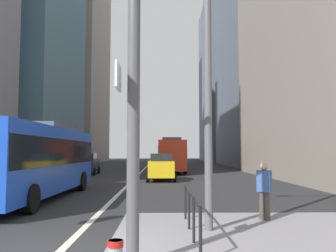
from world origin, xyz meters
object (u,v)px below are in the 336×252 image
at_px(traffic_signal_gantry, 19,36).
at_px(pedestrian_waiting, 264,188).
at_px(car_oncoming_mid, 87,164).
at_px(car_receding_far, 168,160).
at_px(street_lamp_post, 207,27).
at_px(city_bus_red_distant, 169,153).
at_px(city_bus_red_receding, 171,154).
at_px(car_receding_near, 162,167).
at_px(city_bus_blue_oncoming, 36,157).

xyz_separation_m(traffic_signal_gantry, pedestrian_waiting, (5.41, 4.04, -3.06)).
bearing_deg(car_oncoming_mid, pedestrian_waiting, -66.41).
height_order(car_receding_far, traffic_signal_gantry, traffic_signal_gantry).
height_order(street_lamp_post, pedestrian_waiting, street_lamp_post).
xyz_separation_m(street_lamp_post, pedestrian_waiting, (1.76, 1.27, -4.24)).
xyz_separation_m(car_receding_far, pedestrian_waiting, (2.14, -35.80, 0.05)).
bearing_deg(city_bus_red_distant, city_bus_red_receding, -90.48).
bearing_deg(city_bus_red_receding, car_receding_near, -94.93).
relative_size(city_bus_red_distant, car_oncoming_mid, 2.44).
bearing_deg(car_receding_near, city_bus_blue_oncoming, -119.11).
relative_size(city_bus_blue_oncoming, car_oncoming_mid, 2.55).
bearing_deg(traffic_signal_gantry, city_bus_blue_oncoming, 107.59).
height_order(city_bus_red_distant, pedestrian_waiting, city_bus_red_distant).
distance_m(city_bus_red_distant, street_lamp_post, 50.09).
distance_m(city_bus_blue_oncoming, car_receding_near, 11.34).
xyz_separation_m(city_bus_red_receding, car_oncoming_mid, (-7.75, -3.87, -0.85)).
height_order(car_receding_near, street_lamp_post, street_lamp_post).
bearing_deg(pedestrian_waiting, traffic_signal_gantry, -143.23).
bearing_deg(city_bus_red_receding, pedestrian_waiting, -85.61).
distance_m(car_receding_far, street_lamp_post, 37.32).
height_order(city_bus_blue_oncoming, car_oncoming_mid, city_bus_blue_oncoming).
bearing_deg(car_receding_near, traffic_signal_gantry, -97.22).
bearing_deg(city_bus_blue_oncoming, car_receding_far, 78.23).
xyz_separation_m(car_receding_near, pedestrian_waiting, (2.95, -15.41, 0.05)).
height_order(traffic_signal_gantry, pedestrian_waiting, traffic_signal_gantry).
height_order(car_oncoming_mid, street_lamp_post, street_lamp_post).
bearing_deg(city_bus_red_distant, car_oncoming_mid, -106.77).
distance_m(city_bus_red_distant, car_receding_far, 12.93).
distance_m(city_bus_blue_oncoming, street_lamp_post, 10.15).
xyz_separation_m(city_bus_blue_oncoming, pedestrian_waiting, (8.45, -5.53, -0.79)).
height_order(car_oncoming_mid, pedestrian_waiting, car_oncoming_mid).
bearing_deg(street_lamp_post, car_receding_near, 94.08).
relative_size(city_bus_blue_oncoming, traffic_signal_gantry, 1.84).
bearing_deg(car_oncoming_mid, street_lamp_post, -71.28).
xyz_separation_m(city_bus_blue_oncoming, car_receding_far, (6.30, 30.26, -0.85)).
bearing_deg(street_lamp_post, car_oncoming_mid, 108.72).
bearing_deg(pedestrian_waiting, car_receding_near, 100.82).
distance_m(traffic_signal_gantry, street_lamp_post, 4.74).
relative_size(car_receding_far, street_lamp_post, 0.53).
xyz_separation_m(car_receding_far, traffic_signal_gantry, (-3.27, -39.84, 3.12)).
distance_m(car_receding_near, car_receding_far, 20.40).
bearing_deg(city_bus_blue_oncoming, street_lamp_post, -45.49).
distance_m(traffic_signal_gantry, pedestrian_waiting, 7.42).
bearing_deg(pedestrian_waiting, car_oncoming_mid, 113.59).
bearing_deg(city_bus_red_distant, car_receding_near, -91.93).
bearing_deg(car_receding_far, car_receding_near, -92.25).
relative_size(city_bus_blue_oncoming, car_receding_far, 2.62).
xyz_separation_m(city_bus_red_receding, car_receding_near, (-0.93, -10.81, -0.85)).
xyz_separation_m(city_bus_red_distant, car_oncoming_mid, (-7.94, -26.34, -0.85)).
height_order(city_bus_red_receding, street_lamp_post, street_lamp_post).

